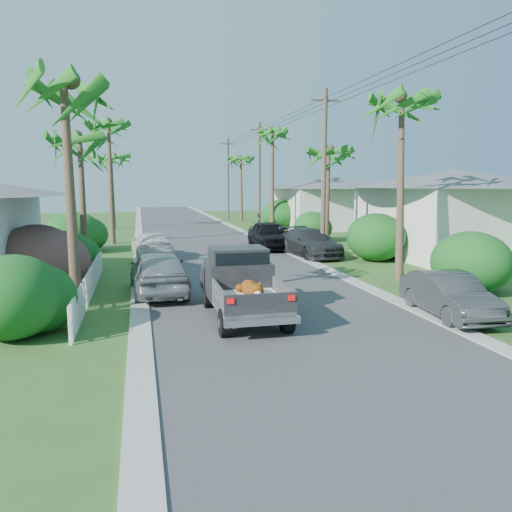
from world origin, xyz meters
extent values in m
plane|color=#355620|center=(0.00, 0.00, 0.00)|extent=(120.00, 120.00, 0.00)
cube|color=#38383A|center=(0.00, 25.00, 0.01)|extent=(8.00, 100.00, 0.02)
cube|color=#A5A39E|center=(-4.30, 25.00, 0.03)|extent=(0.60, 100.00, 0.06)
cube|color=#A5A39E|center=(4.30, 25.00, 0.03)|extent=(0.60, 100.00, 0.06)
cylinder|color=black|center=(-2.11, -0.20, 0.38)|extent=(0.28, 0.76, 0.76)
cylinder|color=black|center=(-0.41, -0.20, 0.38)|extent=(0.28, 0.76, 0.76)
cylinder|color=black|center=(-2.11, 3.05, 0.38)|extent=(0.28, 0.76, 0.76)
cylinder|color=black|center=(-0.41, 3.05, 0.38)|extent=(0.28, 0.76, 0.76)
cube|color=slate|center=(-1.26, 0.45, 0.62)|extent=(1.90, 2.40, 0.24)
cube|color=slate|center=(-2.18, 0.45, 1.00)|extent=(0.06, 2.40, 0.55)
cube|color=slate|center=(-0.34, 0.45, 1.00)|extent=(0.06, 2.40, 0.55)
cube|color=black|center=(-1.26, -0.72, 0.98)|extent=(1.92, 0.08, 0.52)
cube|color=silver|center=(-1.26, -0.88, 0.55)|extent=(1.98, 0.18, 0.18)
cube|color=red|center=(-2.06, -0.77, 1.10)|extent=(0.18, 0.05, 0.14)
cube|color=red|center=(-0.46, -0.77, 1.10)|extent=(0.18, 0.05, 0.14)
cube|color=black|center=(-1.26, 2.30, 1.05)|extent=(1.94, 1.65, 1.10)
cube|color=black|center=(-1.26, 2.30, 1.78)|extent=(1.70, 1.35, 0.55)
cube|color=black|center=(-1.26, 1.63, 1.75)|extent=(1.60, 0.05, 0.45)
cube|color=black|center=(-1.26, 3.55, 0.90)|extent=(1.94, 1.20, 0.80)
cube|color=white|center=(-1.26, 0.45, 0.82)|extent=(1.70, 2.10, 0.16)
ellipsoid|color=orange|center=(-1.26, 0.55, 1.12)|extent=(0.48, 1.25, 0.43)
sphere|color=orange|center=(-1.26, -0.20, 1.20)|extent=(0.40, 0.40, 0.40)
ellipsoid|color=white|center=(-1.26, 0.55, 1.02)|extent=(0.32, 0.86, 0.18)
imported|color=#313537|center=(4.85, 0.25, 0.67)|extent=(1.76, 4.15, 1.33)
imported|color=#2B2C2F|center=(5.00, 13.38, 0.75)|extent=(2.62, 5.39, 1.51)
imported|color=black|center=(3.60, 16.94, 0.85)|extent=(2.02, 5.02, 1.71)
imported|color=#9D9FA3|center=(-3.60, 5.47, 0.81)|extent=(2.17, 4.87, 1.63)
imported|color=white|center=(-3.60, 14.89, 0.69)|extent=(2.39, 4.91, 1.37)
cone|color=brown|center=(-6.20, 3.00, 3.50)|extent=(0.36, 0.71, 7.01)
cone|color=brown|center=(-6.80, 12.00, 3.10)|extent=(0.36, 0.61, 6.21)
cone|color=brown|center=(-6.00, 22.00, 4.00)|extent=(0.36, 0.36, 8.00)
cone|color=brown|center=(-6.50, 34.00, 3.25)|extent=(0.36, 0.75, 6.51)
cone|color=brown|center=(6.30, 6.00, 3.75)|extent=(0.36, 0.73, 7.51)
cone|color=brown|center=(6.60, 15.00, 3.00)|extent=(0.36, 0.54, 6.01)
cone|color=brown|center=(6.20, 26.00, 4.10)|extent=(0.36, 0.36, 8.20)
cone|color=brown|center=(6.50, 40.00, 3.40)|extent=(0.36, 0.63, 6.81)
ellipsoid|color=#164F19|center=(-7.50, 1.00, 1.10)|extent=(2.60, 2.86, 2.20)
ellipsoid|color=#A0164C|center=(-7.80, 6.00, 1.30)|extent=(3.00, 3.30, 2.60)
ellipsoid|color=#164F19|center=(-7.40, 10.00, 1.00)|extent=(2.40, 2.64, 2.00)
ellipsoid|color=#164F19|center=(-8.00, 18.00, 1.20)|extent=(3.20, 3.52, 2.40)
ellipsoid|color=#164F19|center=(7.60, 3.00, 1.15)|extent=(2.80, 3.08, 2.30)
ellipsoid|color=#164F19|center=(7.80, 11.00, 1.25)|extent=(3.00, 3.30, 2.50)
ellipsoid|color=#164F19|center=(7.50, 20.00, 1.05)|extent=(2.60, 2.86, 2.10)
ellipsoid|color=#164F19|center=(8.00, 30.00, 1.30)|extent=(3.20, 3.52, 2.60)
cube|color=white|center=(-6.00, 5.50, 0.50)|extent=(0.10, 11.00, 1.00)
cube|color=silver|center=(13.00, 12.00, 1.90)|extent=(8.00, 9.00, 3.80)
cone|color=#595B60|center=(13.00, 12.00, 4.30)|extent=(6.48, 6.48, 1.00)
cube|color=silver|center=(13.00, 30.00, 1.80)|extent=(9.00, 8.00, 3.60)
cone|color=#595B60|center=(13.00, 30.00, 4.10)|extent=(6.48, 6.48, 1.00)
cylinder|color=brown|center=(5.60, 13.00, 4.50)|extent=(0.26, 0.26, 9.00)
cube|color=brown|center=(5.60, 13.00, 8.40)|extent=(1.60, 0.10, 0.10)
cylinder|color=brown|center=(5.60, 28.00, 4.50)|extent=(0.26, 0.26, 9.00)
cube|color=brown|center=(5.60, 28.00, 8.40)|extent=(1.60, 0.10, 0.10)
cylinder|color=brown|center=(5.60, 43.00, 4.50)|extent=(0.26, 0.26, 9.00)
cube|color=brown|center=(5.60, 43.00, 8.40)|extent=(1.60, 0.10, 0.10)
camera|label=1|loc=(-4.21, -12.80, 4.02)|focal=35.00mm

